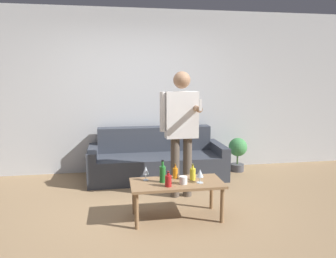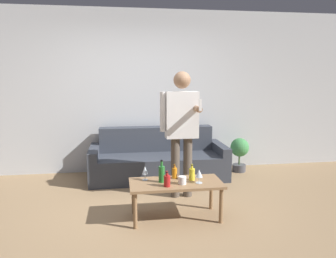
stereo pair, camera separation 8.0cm
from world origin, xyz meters
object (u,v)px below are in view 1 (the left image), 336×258
object	(u,v)px
bottle_orange	(163,174)
person_standing_front	(181,124)
couch	(157,160)
coffee_table	(177,186)

from	to	relation	value
bottle_orange	person_standing_front	xyz separation A→B (m)	(0.35, 0.65, 0.46)
couch	bottle_orange	xyz separation A→B (m)	(-0.14, -1.56, 0.25)
couch	coffee_table	size ratio (longest dim) A/B	2.04
couch	coffee_table	xyz separation A→B (m)	(0.02, -1.58, 0.10)
couch	bottle_orange	size ratio (longest dim) A/B	8.36
coffee_table	person_standing_front	xyz separation A→B (m)	(0.19, 0.67, 0.61)
coffee_table	bottle_orange	xyz separation A→B (m)	(-0.16, 0.02, 0.15)
bottle_orange	person_standing_front	world-z (taller)	person_standing_front
person_standing_front	coffee_table	bearing A→B (deg)	-105.67
couch	bottle_orange	distance (m)	1.59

